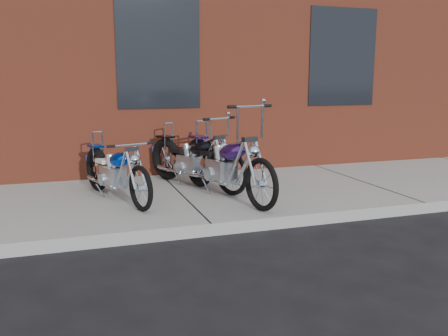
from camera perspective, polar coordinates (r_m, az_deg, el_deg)
name	(u,v)px	position (r m, az deg, el deg)	size (l,w,h in m)	color
ground	(211,236)	(5.51, -1.52, -8.22)	(120.00, 120.00, 0.00)	black
sidewalk	(181,199)	(6.88, -5.14, -3.78)	(22.00, 3.00, 0.15)	gray
chopper_purple	(225,167)	(6.63, 0.09, 0.13)	(0.75, 2.31, 1.32)	black
chopper_blue	(115,173)	(6.65, -12.94, -0.60)	(0.77, 1.97, 0.89)	black
chopper_third	(194,161)	(7.30, -3.63, 0.81)	(1.04, 1.99, 1.10)	black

